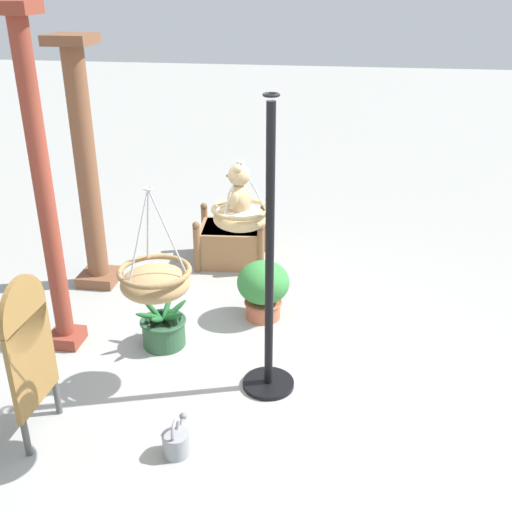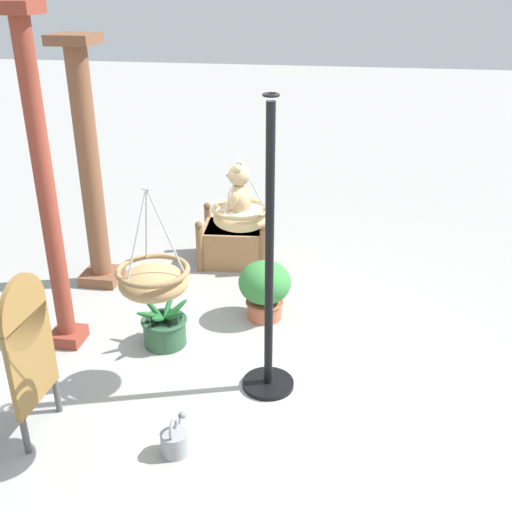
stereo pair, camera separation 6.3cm
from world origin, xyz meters
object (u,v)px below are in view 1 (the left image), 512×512
at_px(hanging_basket_left_high, 155,281).
at_px(potted_plant_flowering_red, 263,287).
at_px(teddy_bear, 238,193).
at_px(display_pole_central, 269,308).
at_px(greenhouse_pillar_right, 45,198).
at_px(greenhouse_pillar_left, 87,173).
at_px(watering_can, 176,441).
at_px(wooden_planter_box, 232,242).
at_px(display_sign_board, 29,345).
at_px(hanging_basket_with_teddy, 241,216).
at_px(potted_plant_fern_front, 164,329).

relative_size(hanging_basket_left_high, potted_plant_flowering_red, 1.23).
relative_size(teddy_bear, hanging_basket_left_high, 0.57).
height_order(display_pole_central, greenhouse_pillar_right, greenhouse_pillar_right).
height_order(hanging_basket_left_high, potted_plant_flowering_red, hanging_basket_left_high).
bearing_deg(greenhouse_pillar_left, watering_can, -147.63).
relative_size(wooden_planter_box, display_sign_board, 0.66).
bearing_deg(display_pole_central, hanging_basket_left_high, 141.93).
relative_size(greenhouse_pillar_left, display_sign_board, 2.01).
bearing_deg(teddy_bear, hanging_basket_with_teddy, -90.00).
distance_m(greenhouse_pillar_right, display_sign_board, 1.43).
distance_m(display_pole_central, display_sign_board, 1.83).
height_order(display_pole_central, teddy_bear, display_pole_central).
distance_m(hanging_basket_with_teddy, greenhouse_pillar_right, 1.75).
height_order(potted_plant_flowering_red, watering_can, potted_plant_flowering_red).
relative_size(hanging_basket_left_high, watering_can, 2.16).
height_order(hanging_basket_left_high, watering_can, hanging_basket_left_high).
xyz_separation_m(potted_plant_fern_front, display_sign_board, (-1.33, 0.56, 0.63)).
xyz_separation_m(greenhouse_pillar_left, potted_plant_flowering_red, (-0.50, -1.96, -0.95)).
xyz_separation_m(display_pole_central, greenhouse_pillar_left, (1.63, 2.16, 0.53)).
bearing_deg(greenhouse_pillar_right, display_sign_board, -163.10).
distance_m(greenhouse_pillar_left, watering_can, 3.22).
bearing_deg(potted_plant_fern_front, teddy_bear, -113.14).
distance_m(hanging_basket_with_teddy, potted_plant_flowering_red, 1.50).
relative_size(display_pole_central, display_sign_board, 1.85).
relative_size(hanging_basket_with_teddy, greenhouse_pillar_left, 0.20).
relative_size(hanging_basket_left_high, greenhouse_pillar_left, 0.28).
relative_size(display_pole_central, hanging_basket_left_high, 3.26).
relative_size(teddy_bear, wooden_planter_box, 0.49).
bearing_deg(display_pole_central, potted_plant_fern_front, 65.33).
relative_size(greenhouse_pillar_right, potted_plant_flowering_red, 4.91).
bearing_deg(hanging_basket_with_teddy, display_sign_board, 125.80).
xyz_separation_m(greenhouse_pillar_left, greenhouse_pillar_right, (-1.26, -0.17, 0.17)).
bearing_deg(hanging_basket_with_teddy, hanging_basket_left_high, 157.82).
height_order(potted_plant_fern_front, potted_plant_flowering_red, potted_plant_flowering_red).
height_order(display_pole_central, display_sign_board, display_pole_central).
distance_m(wooden_planter_box, display_sign_board, 3.40).
height_order(teddy_bear, potted_plant_flowering_red, teddy_bear).
bearing_deg(display_sign_board, greenhouse_pillar_left, 12.34).
relative_size(hanging_basket_with_teddy, teddy_bear, 1.28).
bearing_deg(greenhouse_pillar_right, hanging_basket_with_teddy, -97.24).
distance_m(hanging_basket_left_high, potted_plant_flowering_red, 2.26).
distance_m(display_pole_central, hanging_basket_left_high, 1.22).
bearing_deg(wooden_planter_box, watering_can, -176.42).
bearing_deg(watering_can, potted_plant_fern_front, 19.85).
height_order(wooden_planter_box, display_sign_board, display_sign_board).
distance_m(hanging_basket_with_teddy, wooden_planter_box, 2.62).
bearing_deg(greenhouse_pillar_right, hanging_basket_left_high, -131.81).
relative_size(hanging_basket_left_high, greenhouse_pillar_right, 0.25).
bearing_deg(potted_plant_fern_front, watering_can, -160.15).
distance_m(display_pole_central, potted_plant_fern_front, 1.31).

